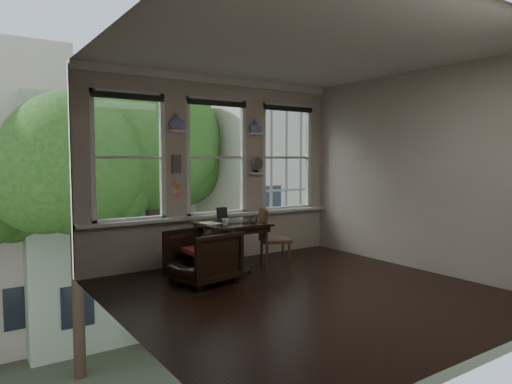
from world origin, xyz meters
TOP-DOWN VIEW (x-y plane):
  - ground at (0.00, 0.00)m, footprint 4.50×4.50m
  - ceiling at (0.00, 0.00)m, footprint 4.50×4.50m
  - wall_back at (0.00, 2.25)m, footprint 4.50×0.00m
  - wall_front at (0.00, -2.25)m, footprint 4.50×0.00m
  - wall_left at (-2.25, 0.00)m, footprint 0.00×4.50m
  - wall_right at (2.25, 0.00)m, footprint 0.00×4.50m
  - window_left at (-1.45, 2.25)m, footprint 1.10×0.12m
  - window_center at (0.00, 2.25)m, footprint 1.10×0.12m
  - window_right at (1.45, 2.25)m, footprint 1.10×0.12m
  - shelf_left at (-0.72, 2.15)m, footprint 0.26×0.16m
  - shelf_right at (0.72, 2.15)m, footprint 0.26×0.16m
  - intercom at (-0.72, 2.18)m, footprint 0.14×0.06m
  - sticky_notes at (-0.72, 2.19)m, footprint 0.16×0.01m
  - desk_fan at (0.72, 2.13)m, footprint 0.20×0.20m
  - vase_left at (-0.72, 2.15)m, footprint 0.24×0.24m
  - vase_right at (0.72, 2.15)m, footprint 0.24×0.24m
  - table at (-0.24, 1.35)m, footprint 0.90×0.90m
  - armchair_left at (-0.84, 1.11)m, footprint 0.93×0.91m
  - cushion_red at (-0.84, 1.11)m, footprint 0.45×0.45m
  - side_chair_right at (0.43, 1.17)m, footprint 0.54×0.54m
  - laptop at (-0.16, 1.23)m, footprint 0.35×0.26m
  - mug at (-0.45, 1.16)m, footprint 0.10×0.10m
  - drinking_glass at (-0.02, 1.10)m, footprint 0.15×0.15m
  - tablet at (-0.34, 1.44)m, footprint 0.17×0.11m
  - papers at (-0.52, 1.46)m, footprint 0.27×0.34m

SIDE VIEW (x-z plane):
  - ground at x=0.00m, z-range 0.00..0.00m
  - armchair_left at x=-0.84m, z-range 0.00..0.74m
  - table at x=-0.24m, z-range 0.00..0.75m
  - cushion_red at x=-0.84m, z-range 0.42..0.48m
  - side_chair_right at x=0.43m, z-range 0.00..0.92m
  - papers at x=-0.52m, z-range 0.75..0.75m
  - laptop at x=-0.16m, z-range 0.75..0.78m
  - mug at x=-0.45m, z-range 0.75..0.84m
  - drinking_glass at x=-0.02m, z-range 0.75..0.85m
  - tablet at x=-0.34m, z-range 0.75..0.97m
  - sticky_notes at x=-0.72m, z-range 1.13..1.37m
  - wall_back at x=0.00m, z-range -0.75..3.75m
  - wall_front at x=0.00m, z-range -0.75..3.75m
  - wall_left at x=-2.25m, z-range -0.75..3.75m
  - wall_right at x=2.25m, z-range -0.75..3.75m
  - desk_fan at x=0.72m, z-range 1.41..1.65m
  - intercom at x=-0.72m, z-range 1.46..1.74m
  - window_left at x=-1.45m, z-range 0.75..2.65m
  - window_center at x=0.00m, z-range 0.75..2.65m
  - window_right at x=1.45m, z-range 0.75..2.65m
  - shelf_left at x=-0.72m, z-range 2.08..2.12m
  - shelf_right at x=0.72m, z-range 2.08..2.12m
  - vase_left at x=-0.72m, z-range 2.12..2.36m
  - vase_right at x=0.72m, z-range 2.12..2.36m
  - ceiling at x=0.00m, z-range 3.00..3.00m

